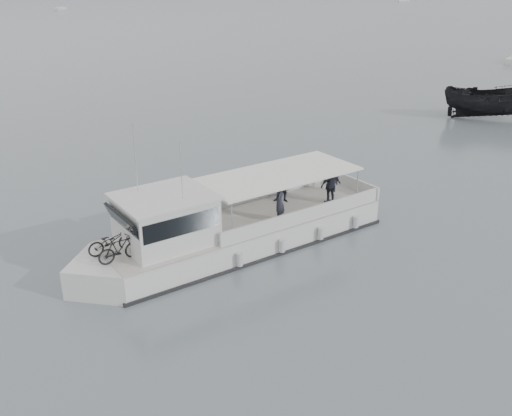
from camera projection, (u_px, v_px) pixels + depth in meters
ground at (300, 238)px, 25.46m from camera, size 1400.00×1400.00×0.00m
tour_boat at (222, 231)px, 23.88m from camera, size 14.48×3.85×6.06m
dark_motorboat at (488, 101)px, 45.47m from camera, size 7.14×6.57×2.73m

